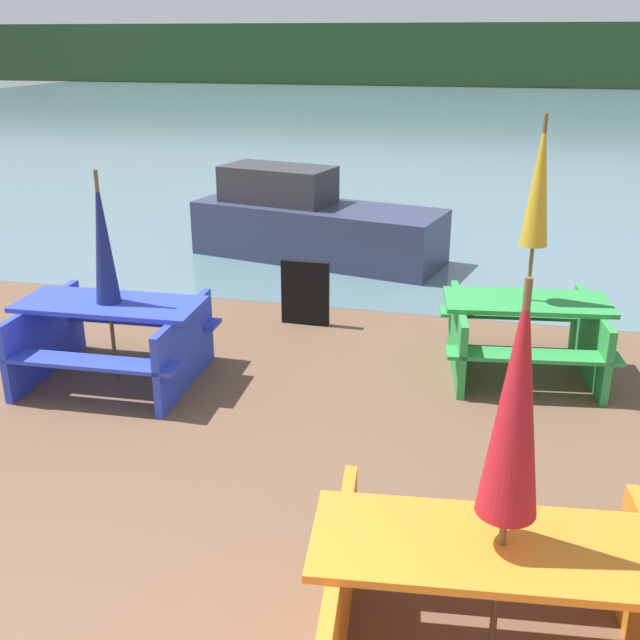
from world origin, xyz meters
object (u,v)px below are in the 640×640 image
(umbrella_navy, at_px, (103,241))
(boat, at_px, (311,224))
(picnic_table_blue, at_px, (113,334))
(picnic_table_green, at_px, (524,330))
(umbrella_gold, at_px, (539,184))
(picnic_table_orange, at_px, (496,596))
(signboard, at_px, (305,293))
(umbrella_crimson, at_px, (516,404))

(umbrella_navy, distance_m, boat, 4.74)
(picnic_table_blue, relative_size, picnic_table_green, 1.03)
(picnic_table_blue, xyz_separation_m, umbrella_gold, (3.80, 1.09, 1.39))
(picnic_table_orange, distance_m, picnic_table_blue, 4.56)
(picnic_table_blue, bearing_deg, picnic_table_green, 15.96)
(picnic_table_blue, distance_m, picnic_table_green, 3.95)
(boat, distance_m, signboard, 2.79)
(umbrella_crimson, bearing_deg, picnic_table_orange, 26.57)
(picnic_table_orange, bearing_deg, picnic_table_green, 87.14)
(umbrella_navy, relative_size, boat, 0.52)
(picnic_table_orange, distance_m, boat, 7.90)
(picnic_table_orange, relative_size, umbrella_crimson, 0.93)
(umbrella_crimson, distance_m, umbrella_navy, 4.56)
(picnic_table_blue, distance_m, umbrella_crimson, 4.69)
(umbrella_navy, xyz_separation_m, boat, (0.79, 4.59, -0.86))
(picnic_table_orange, bearing_deg, picnic_table_blue, 142.27)
(umbrella_crimson, xyz_separation_m, umbrella_gold, (0.19, 3.88, 0.31))
(picnic_table_blue, height_order, umbrella_gold, umbrella_gold)
(picnic_table_blue, height_order, umbrella_navy, umbrella_navy)
(picnic_table_green, xyz_separation_m, umbrella_gold, (0.00, -0.00, 1.41))
(umbrella_navy, height_order, boat, umbrella_navy)
(umbrella_crimson, bearing_deg, umbrella_gold, 87.14)
(umbrella_crimson, xyz_separation_m, signboard, (-2.21, 4.67, -1.18))
(picnic_table_blue, distance_m, umbrella_gold, 4.19)
(picnic_table_orange, xyz_separation_m, umbrella_crimson, (-0.00, -0.00, 1.08))
(boat, bearing_deg, picnic_table_green, -36.86)
(picnic_table_orange, height_order, signboard, picnic_table_orange)
(picnic_table_orange, distance_m, signboard, 5.17)
(picnic_table_blue, bearing_deg, boat, 80.27)
(signboard, bearing_deg, umbrella_navy, -126.69)
(umbrella_crimson, distance_m, umbrella_gold, 3.89)
(umbrella_gold, xyz_separation_m, signboard, (-2.40, 0.79, -1.48))
(umbrella_crimson, xyz_separation_m, boat, (-2.82, 7.38, -1.04))
(picnic_table_green, relative_size, umbrella_crimson, 0.80)
(umbrella_gold, xyz_separation_m, boat, (-3.01, 3.51, -1.35))
(picnic_table_green, relative_size, umbrella_gold, 0.70)
(picnic_table_orange, relative_size, signboard, 2.68)
(picnic_table_blue, distance_m, boat, 4.66)
(umbrella_gold, distance_m, umbrella_navy, 3.98)
(picnic_table_orange, relative_size, picnic_table_blue, 1.13)
(picnic_table_green, bearing_deg, picnic_table_blue, -164.04)
(signboard, bearing_deg, picnic_table_green, -18.25)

